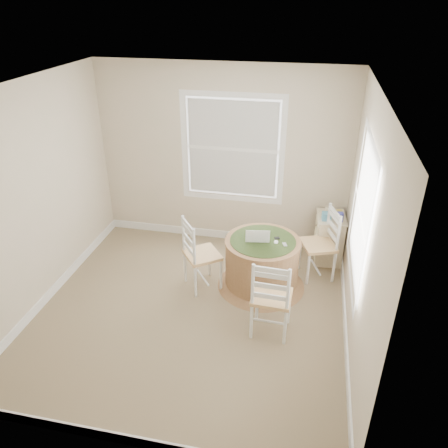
% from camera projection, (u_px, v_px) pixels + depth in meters
% --- Properties ---
extents(room, '(3.64, 3.64, 2.64)m').
position_uv_depth(room, '(206.00, 209.00, 4.73)').
color(room, '#8E7A5A').
rests_on(room, ground).
extents(round_table, '(1.12, 1.12, 0.68)m').
position_uv_depth(round_table, '(262.00, 261.00, 5.52)').
color(round_table, '#926541').
rests_on(round_table, ground).
extents(chair_left, '(0.57, 0.58, 0.95)m').
position_uv_depth(chair_left, '(202.00, 254.00, 5.46)').
color(chair_left, white).
rests_on(chair_left, ground).
extents(chair_near, '(0.44, 0.42, 0.95)m').
position_uv_depth(chair_near, '(272.00, 296.00, 4.72)').
color(chair_near, white).
rests_on(chair_near, ground).
extents(chair_right, '(0.52, 0.53, 0.95)m').
position_uv_depth(chair_right, '(318.00, 245.00, 5.67)').
color(chair_right, white).
rests_on(chair_right, ground).
extents(laptop, '(0.33, 0.30, 0.21)m').
position_uv_depth(laptop, '(257.00, 238.00, 5.38)').
color(laptop, white).
rests_on(laptop, round_table).
extents(mouse, '(0.08, 0.10, 0.03)m').
position_uv_depth(mouse, '(276.00, 242.00, 5.33)').
color(mouse, white).
rests_on(mouse, round_table).
extents(phone, '(0.07, 0.10, 0.02)m').
position_uv_depth(phone, '(285.00, 245.00, 5.29)').
color(phone, '#B7BABF').
rests_on(phone, round_table).
extents(keys, '(0.07, 0.07, 0.02)m').
position_uv_depth(keys, '(277.00, 238.00, 5.41)').
color(keys, black).
rests_on(keys, round_table).
extents(corner_chest, '(0.42, 0.54, 0.68)m').
position_uv_depth(corner_chest, '(329.00, 238.00, 6.09)').
color(corner_chest, beige).
rests_on(corner_chest, ground).
extents(tissue_box, '(0.13, 0.13, 0.10)m').
position_uv_depth(tissue_box, '(327.00, 216.00, 5.84)').
color(tissue_box, '#4F96B5').
rests_on(tissue_box, corner_chest).
extents(box_yellow, '(0.16, 0.11, 0.06)m').
position_uv_depth(box_yellow, '(336.00, 213.00, 5.96)').
color(box_yellow, gold).
rests_on(box_yellow, corner_chest).
extents(box_blue, '(0.09, 0.09, 0.12)m').
position_uv_depth(box_blue, '(339.00, 216.00, 5.81)').
color(box_blue, '#363CA4').
rests_on(box_blue, corner_chest).
extents(cup_cream, '(0.07, 0.07, 0.09)m').
position_uv_depth(cup_cream, '(328.00, 210.00, 6.00)').
color(cup_cream, beige).
rests_on(cup_cream, corner_chest).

